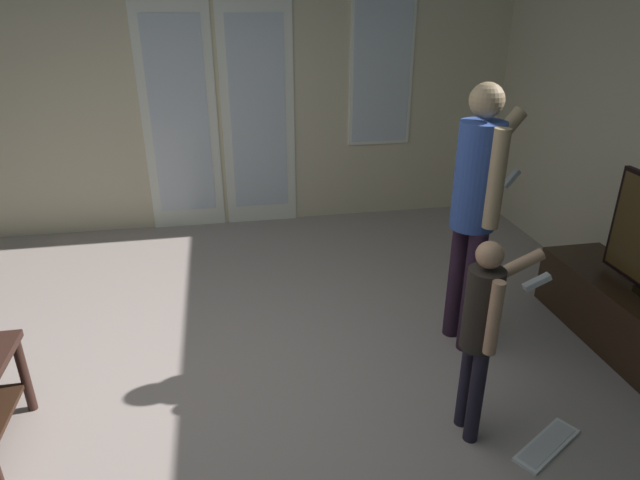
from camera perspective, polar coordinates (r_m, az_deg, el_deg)
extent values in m
cube|color=#9F8F88|center=(3.31, -13.71, -16.56)|extent=(6.38, 5.54, 0.02)
cube|color=beige|center=(5.33, -14.00, 14.52)|extent=(6.38, 0.06, 2.55)
cube|color=white|center=(5.34, -14.28, 11.63)|extent=(0.68, 0.02, 2.09)
cube|color=silver|center=(5.32, -14.34, 12.12)|extent=(0.52, 0.01, 1.79)
cube|color=white|center=(5.34, -6.40, 12.21)|extent=(0.68, 0.02, 2.09)
cube|color=silver|center=(5.32, -6.41, 12.71)|extent=(0.52, 0.01, 1.79)
cube|color=white|center=(5.48, 6.39, 17.06)|extent=(0.61, 0.02, 1.41)
cube|color=silver|center=(5.47, 6.44, 17.04)|extent=(0.55, 0.01, 1.35)
cylinder|color=#321D17|center=(3.45, -28.30, -12.24)|extent=(0.05, 0.05, 0.46)
cylinder|color=#2A192A|center=(3.57, 15.44, -5.29)|extent=(0.11, 0.11, 0.82)
cylinder|color=#2A192A|center=(3.70, 13.98, -4.02)|extent=(0.11, 0.11, 0.82)
cylinder|color=#3551A2|center=(3.35, 16.01, 6.36)|extent=(0.27, 0.27, 0.64)
sphere|color=tan|center=(3.25, 16.91, 13.71)|extent=(0.20, 0.20, 0.20)
cylinder|color=tan|center=(3.20, 17.82, 5.98)|extent=(0.09, 0.09, 0.57)
cylinder|color=tan|center=(3.57, 17.20, 9.07)|extent=(0.45, 0.15, 0.49)
cube|color=white|center=(3.73, 19.19, 6.01)|extent=(0.12, 0.05, 0.13)
cylinder|color=#211D2B|center=(2.96, 15.83, -15.43)|extent=(0.07, 0.07, 0.54)
cylinder|color=#211D2B|center=(3.04, 14.91, -14.09)|extent=(0.07, 0.07, 0.54)
cylinder|color=#2B251F|center=(2.74, 16.46, -6.91)|extent=(0.17, 0.17, 0.42)
sphere|color=tan|center=(2.60, 17.19, -1.48)|extent=(0.13, 0.13, 0.13)
cylinder|color=tan|center=(2.63, 17.60, -7.75)|extent=(0.06, 0.06, 0.37)
cylinder|color=tan|center=(2.84, 18.86, -3.02)|extent=(0.36, 0.07, 0.21)
cube|color=white|center=(2.95, 21.56, -4.06)|extent=(0.14, 0.04, 0.09)
cube|color=white|center=(3.21, 22.47, -19.06)|extent=(0.45, 0.33, 0.02)
cube|color=silver|center=(3.20, 22.50, -18.91)|extent=(0.39, 0.28, 0.00)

